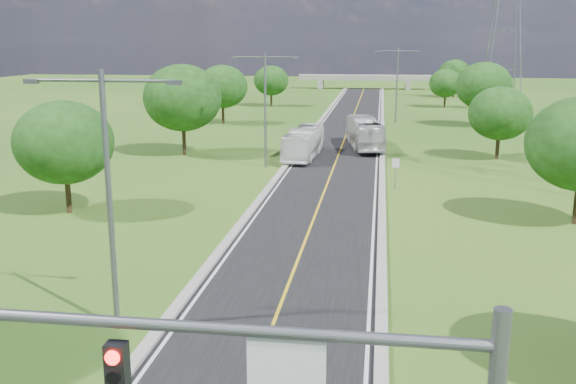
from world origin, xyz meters
name	(u,v)px	position (x,y,z in m)	size (l,w,h in m)	color
ground	(343,143)	(0.00, 60.00, 0.00)	(260.00, 260.00, 0.00)	#245217
road	(346,135)	(0.00, 66.00, 0.03)	(8.00, 150.00, 0.06)	black
curb_left	(311,133)	(-4.25, 66.00, 0.11)	(0.50, 150.00, 0.22)	gray
curb_right	(382,135)	(4.25, 66.00, 0.11)	(0.50, 150.00, 0.22)	gray
speed_limit_sign	(395,168)	(5.20, 37.98, 1.60)	(0.55, 0.09, 2.40)	slate
overpass	(364,78)	(0.00, 140.00, 2.41)	(30.00, 3.00, 3.20)	gray
streetlight_near_left	(108,180)	(-6.00, 12.00, 5.94)	(5.90, 0.25, 10.00)	slate
streetlight_mid_left	(265,100)	(-6.00, 45.00, 5.94)	(5.90, 0.25, 10.00)	slate
streetlight_far_right	(397,79)	(6.00, 78.00, 5.94)	(5.90, 0.25, 10.00)	slate
power_tower_far	(506,23)	(26.00, 115.00, 14.01)	(9.00, 6.40, 28.00)	slate
tree_lb	(64,142)	(-16.00, 28.00, 4.64)	(6.30, 6.30, 7.33)	black
tree_lc	(182,98)	(-15.00, 50.00, 5.58)	(7.56, 7.56, 8.79)	black
tree_ld	(222,87)	(-17.00, 74.00, 4.95)	(6.72, 6.72, 7.82)	black
tree_le	(271,81)	(-14.50, 98.00, 4.33)	(5.88, 5.88, 6.84)	black
tree_rc	(500,113)	(15.00, 52.00, 4.33)	(5.88, 5.88, 6.84)	black
tree_rd	(484,86)	(17.00, 76.00, 5.27)	(7.14, 7.14, 8.30)	black
tree_re	(446,83)	(14.50, 100.00, 4.02)	(5.46, 5.46, 6.35)	black
tree_rf	(455,73)	(18.00, 120.00, 4.64)	(6.30, 6.30, 7.33)	black
bus_outbound	(365,133)	(2.38, 56.40, 1.61)	(2.61, 11.15, 3.11)	silver
bus_inbound	(304,143)	(-3.20, 49.97, 1.49)	(2.40, 10.26, 2.86)	white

